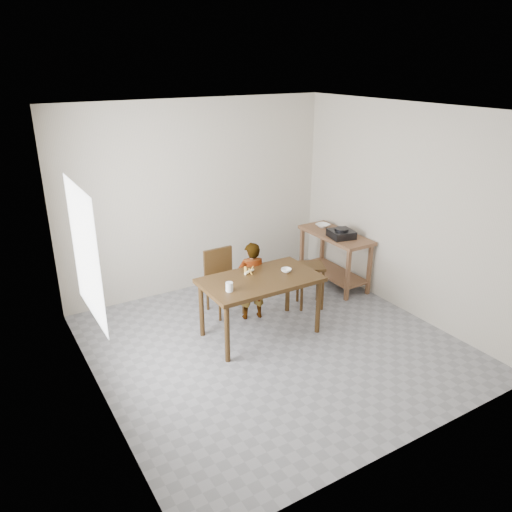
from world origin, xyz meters
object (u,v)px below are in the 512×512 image
dining_table (260,306)px  stool (310,285)px  prep_counter (334,259)px  child (251,281)px  dining_chair (225,283)px

dining_table → stool: bearing=17.0°
prep_counter → child: (-1.60, -0.28, 0.12)m
dining_table → child: child is taller
dining_table → prep_counter: size_ratio=1.17×
dining_table → dining_chair: dining_chair is taller
dining_table → dining_chair: size_ratio=1.64×
dining_table → dining_chair: 0.74m
dining_chair → child: bearing=-55.7°
child → dining_chair: (-0.22, 0.31, -0.10)m
dining_table → prep_counter: bearing=22.1°
prep_counter → stool: bearing=-151.6°
dining_table → child: 0.46m
prep_counter → stool: (-0.74, -0.40, -0.10)m
child → dining_chair: child is taller
dining_chair → stool: (1.08, -0.43, -0.12)m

